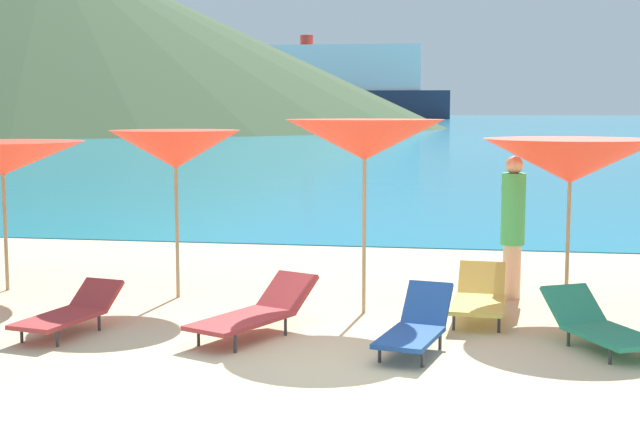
% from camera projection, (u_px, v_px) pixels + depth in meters
% --- Properties ---
extents(ground_plane, '(50.00, 100.00, 0.30)m').
position_uv_depth(ground_plane, '(411.00, 239.00, 18.58)').
color(ground_plane, beige).
extents(ocean_water, '(650.00, 440.00, 0.02)m').
position_uv_depth(ocean_water, '(469.00, 120.00, 231.81)').
color(ocean_water, teal).
rests_on(ocean_water, ground_plane).
extents(headland_hill, '(115.54, 115.54, 26.78)m').
position_uv_depth(headland_hill, '(51.00, 36.00, 131.05)').
color(headland_hill, '#384C2D').
rests_on(headland_hill, ground_plane).
extents(umbrella_2, '(2.24, 2.24, 2.09)m').
position_uv_depth(umbrella_2, '(2.00, 159.00, 12.38)').
color(umbrella_2, '#9E7F59').
rests_on(umbrella_2, ground_plane).
extents(umbrella_3, '(1.89, 1.89, 2.25)m').
position_uv_depth(umbrella_3, '(176.00, 150.00, 11.88)').
color(umbrella_3, '#9E7F59').
rests_on(umbrella_3, ground_plane).
extents(umbrella_4, '(2.10, 2.10, 2.40)m').
position_uv_depth(umbrella_4, '(365.00, 140.00, 10.92)').
color(umbrella_4, '#9E7F59').
rests_on(umbrella_4, ground_plane).
extents(umbrella_5, '(2.37, 2.37, 2.17)m').
position_uv_depth(umbrella_5, '(570.00, 161.00, 11.05)').
color(umbrella_5, '#9E7F59').
rests_on(umbrella_5, ground_plane).
extents(lounge_chair_0, '(1.25, 1.83, 0.60)m').
position_uv_depth(lounge_chair_0, '(255.00, 312.00, 9.98)').
color(lounge_chair_0, '#A53333').
rests_on(lounge_chair_0, ground_plane).
extents(lounge_chair_1, '(0.82, 1.54, 0.51)m').
position_uv_depth(lounge_chair_1, '(70.00, 312.00, 10.12)').
color(lounge_chair_1, '#A53333').
rests_on(lounge_chair_1, ground_plane).
extents(lounge_chair_2, '(0.67, 1.52, 0.61)m').
position_uv_depth(lounge_chair_2, '(479.00, 297.00, 10.75)').
color(lounge_chair_2, '#D8BF4C').
rests_on(lounge_chair_2, ground_plane).
extents(lounge_chair_3, '(0.78, 1.46, 0.64)m').
position_uv_depth(lounge_chair_3, '(416.00, 326.00, 9.35)').
color(lounge_chair_3, '#1E478C').
rests_on(lounge_chair_3, ground_plane).
extents(lounge_chair_4, '(1.22, 1.59, 0.56)m').
position_uv_depth(lounge_chair_4, '(599.00, 325.00, 9.49)').
color(lounge_chair_4, '#268C66').
rests_on(lounge_chair_4, ground_plane).
extents(beachgoer_0, '(0.32, 0.32, 1.91)m').
position_uv_depth(beachgoer_0, '(513.00, 222.00, 11.91)').
color(beachgoer_0, '#DBAA84').
rests_on(beachgoer_0, ground_plane).
extents(cruise_ship, '(67.82, 14.44, 24.46)m').
position_uv_depth(cruise_ship, '(335.00, 86.00, 264.48)').
color(cruise_ship, '#262D47').
rests_on(cruise_ship, ocean_water).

